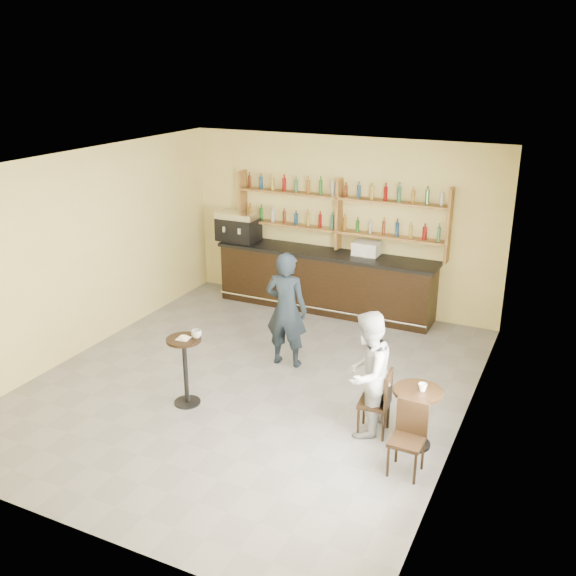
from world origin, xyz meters
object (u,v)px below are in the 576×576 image
at_px(pastry_case, 367,250).
at_px(chair_west, 374,402).
at_px(pedestal_table, 186,371).
at_px(bar_counter, 325,281).
at_px(cafe_table, 416,418).
at_px(chair_south, 407,441).
at_px(man_main, 286,310).
at_px(espresso_machine, 238,226).
at_px(patron_second, 367,374).

relative_size(pastry_case, chair_west, 0.54).
bearing_deg(pedestal_table, chair_west, 9.10).
xyz_separation_m(bar_counter, cafe_table, (2.72, -3.70, -0.18)).
bearing_deg(chair_south, man_main, 143.14).
distance_m(espresso_machine, chair_west, 5.51).
distance_m(pastry_case, patron_second, 3.92).
bearing_deg(patron_second, pastry_case, -152.11).
relative_size(pastry_case, pedestal_table, 0.48).
bearing_deg(pastry_case, espresso_machine, 179.57).
height_order(chair_west, chair_south, chair_west).
bearing_deg(cafe_table, espresso_machine, 140.93).
xyz_separation_m(bar_counter, pastry_case, (0.78, 0.00, 0.71)).
bearing_deg(espresso_machine, pastry_case, 2.74).
bearing_deg(pedestal_table, espresso_machine, 109.76).
relative_size(pastry_case, chair_south, 0.55).
height_order(pedestal_table, man_main, man_main).
xyz_separation_m(bar_counter, man_main, (0.33, -2.37, 0.34)).
height_order(cafe_table, chair_west, chair_west).
xyz_separation_m(bar_counter, patron_second, (2.07, -3.67, 0.25)).
distance_m(bar_counter, pedestal_table, 4.07).
xyz_separation_m(cafe_table, chair_south, (0.05, -0.60, 0.05)).
distance_m(chair_south, patron_second, 1.02).
bearing_deg(pedestal_table, man_main, 67.24).
distance_m(pedestal_table, patron_second, 2.49).
xyz_separation_m(man_main, patron_second, (1.73, -1.31, -0.09)).
height_order(man_main, chair_west, man_main).
bearing_deg(patron_second, bar_counter, -141.98).
xyz_separation_m(pastry_case, chair_south, (1.99, -4.30, -0.85)).
bearing_deg(cafe_table, patron_second, 177.80).
relative_size(espresso_machine, chair_south, 0.92).
bearing_deg(cafe_table, chair_south, -85.24).
relative_size(bar_counter, cafe_table, 5.49).
distance_m(pedestal_table, cafe_table, 3.12).
xyz_separation_m(pedestal_table, patron_second, (2.44, 0.38, 0.33)).
bearing_deg(espresso_machine, bar_counter, 2.74).
height_order(pastry_case, chair_west, pastry_case).
distance_m(espresso_machine, pedestal_table, 4.41).
relative_size(pedestal_table, patron_second, 0.60).
bearing_deg(cafe_table, pedestal_table, -173.40).
relative_size(pastry_case, patron_second, 0.29).
xyz_separation_m(man_main, cafe_table, (2.39, -1.33, -0.52)).
bearing_deg(chair_west, chair_south, 36.75).
xyz_separation_m(man_main, chair_south, (2.44, -1.93, -0.48)).
xyz_separation_m(espresso_machine, pastry_case, (2.62, 0.00, -0.14)).
bearing_deg(chair_west, man_main, -130.83).
height_order(man_main, chair_south, man_main).
xyz_separation_m(pastry_case, patron_second, (1.28, -3.67, -0.46)).
relative_size(cafe_table, chair_west, 0.88).
relative_size(man_main, patron_second, 1.11).
distance_m(bar_counter, chair_south, 5.12).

